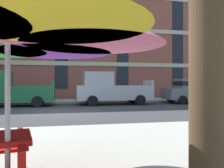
{
  "coord_description": "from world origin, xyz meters",
  "views": [
    {
      "loc": [
        0.16,
        -11.8,
        1.41
      ],
      "look_at": [
        3.31,
        3.2,
        1.4
      ],
      "focal_mm": 37.32,
      "sensor_mm": 36.0,
      "label": 1
    }
  ],
  "objects_px": {
    "pickup_green": "(9,90)",
    "patio_umbrella": "(8,20)",
    "pickup_silver_midblock": "(110,89)",
    "sedan_gray": "(193,90)"
  },
  "relations": [
    {
      "from": "pickup_green",
      "to": "patio_umbrella",
      "type": "height_order",
      "value": "patio_umbrella"
    },
    {
      "from": "pickup_silver_midblock",
      "to": "patio_umbrella",
      "type": "xyz_separation_m",
      "value": [
        -3.76,
        -12.7,
        1.11
      ]
    },
    {
      "from": "pickup_green",
      "to": "pickup_silver_midblock",
      "type": "xyz_separation_m",
      "value": [
        6.48,
        0.0,
        0.0
      ]
    },
    {
      "from": "pickup_silver_midblock",
      "to": "pickup_green",
      "type": "bearing_deg",
      "value": 180.0
    },
    {
      "from": "sedan_gray",
      "to": "pickup_silver_midblock",
      "type": "bearing_deg",
      "value": 180.0
    },
    {
      "from": "pickup_silver_midblock",
      "to": "patio_umbrella",
      "type": "height_order",
      "value": "patio_umbrella"
    },
    {
      "from": "pickup_silver_midblock",
      "to": "sedan_gray",
      "type": "height_order",
      "value": "pickup_silver_midblock"
    },
    {
      "from": "pickup_silver_midblock",
      "to": "patio_umbrella",
      "type": "relative_size",
      "value": 1.39
    },
    {
      "from": "sedan_gray",
      "to": "patio_umbrella",
      "type": "height_order",
      "value": "patio_umbrella"
    },
    {
      "from": "pickup_green",
      "to": "patio_umbrella",
      "type": "relative_size",
      "value": 1.39
    }
  ]
}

